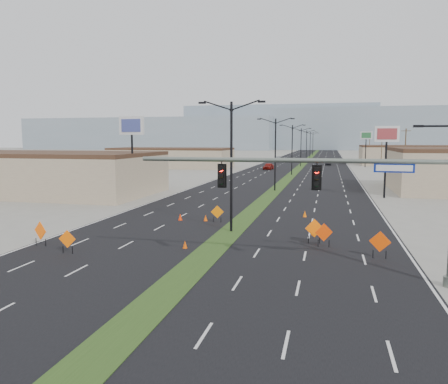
% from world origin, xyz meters
% --- Properties ---
extents(ground, '(600.00, 600.00, 0.00)m').
position_xyz_m(ground, '(0.00, 0.00, 0.00)').
color(ground, gray).
rests_on(ground, ground).
extents(road_surface, '(25.00, 400.00, 0.02)m').
position_xyz_m(road_surface, '(0.00, 100.00, 0.00)').
color(road_surface, black).
rests_on(road_surface, ground).
extents(median_strip, '(2.00, 400.00, 0.04)m').
position_xyz_m(median_strip, '(0.00, 100.00, 0.00)').
color(median_strip, '#284518').
rests_on(median_strip, ground).
extents(building_sw_near, '(40.00, 16.00, 5.00)m').
position_xyz_m(building_sw_near, '(-35.00, 30.00, 2.50)').
color(building_sw_near, tan).
rests_on(building_sw_near, ground).
extents(building_sw_far, '(30.00, 14.00, 4.50)m').
position_xyz_m(building_sw_far, '(-32.00, 85.00, 2.25)').
color(building_sw_far, tan).
rests_on(building_sw_far, ground).
extents(building_se_far, '(44.00, 16.00, 5.00)m').
position_xyz_m(building_se_far, '(38.00, 110.00, 2.50)').
color(building_se_far, tan).
rests_on(building_se_far, ground).
extents(mesa_west, '(180.00, 50.00, 22.00)m').
position_xyz_m(mesa_west, '(-120.00, 280.00, 11.00)').
color(mesa_west, '#8295A2').
rests_on(mesa_west, ground).
extents(mesa_center, '(220.00, 50.00, 28.00)m').
position_xyz_m(mesa_center, '(40.00, 300.00, 14.00)').
color(mesa_center, '#8295A2').
rests_on(mesa_center, ground).
extents(mesa_backdrop, '(140.00, 50.00, 32.00)m').
position_xyz_m(mesa_backdrop, '(-30.00, 320.00, 16.00)').
color(mesa_backdrop, '#8295A2').
rests_on(mesa_backdrop, ground).
extents(signal_mast, '(16.30, 0.60, 8.00)m').
position_xyz_m(signal_mast, '(8.56, 2.00, 4.79)').
color(signal_mast, slate).
rests_on(signal_mast, ground).
extents(streetlight_0, '(5.15, 0.24, 10.02)m').
position_xyz_m(streetlight_0, '(0.00, 12.00, 5.42)').
color(streetlight_0, black).
rests_on(streetlight_0, ground).
extents(streetlight_1, '(5.15, 0.24, 10.02)m').
position_xyz_m(streetlight_1, '(0.00, 40.00, 5.42)').
color(streetlight_1, black).
rests_on(streetlight_1, ground).
extents(streetlight_2, '(5.15, 0.24, 10.02)m').
position_xyz_m(streetlight_2, '(0.00, 68.00, 5.42)').
color(streetlight_2, black).
rests_on(streetlight_2, ground).
extents(streetlight_3, '(5.15, 0.24, 10.02)m').
position_xyz_m(streetlight_3, '(0.00, 96.00, 5.42)').
color(streetlight_3, black).
rests_on(streetlight_3, ground).
extents(streetlight_4, '(5.15, 0.24, 10.02)m').
position_xyz_m(streetlight_4, '(0.00, 124.00, 5.42)').
color(streetlight_4, black).
rests_on(streetlight_4, ground).
extents(streetlight_5, '(5.15, 0.24, 10.02)m').
position_xyz_m(streetlight_5, '(0.00, 152.00, 5.42)').
color(streetlight_5, black).
rests_on(streetlight_5, ground).
extents(streetlight_6, '(5.15, 0.24, 10.02)m').
position_xyz_m(streetlight_6, '(0.00, 180.00, 5.42)').
color(streetlight_6, black).
rests_on(streetlight_6, ground).
extents(utility_pole_1, '(1.60, 0.20, 9.00)m').
position_xyz_m(utility_pole_1, '(20.00, 60.00, 4.67)').
color(utility_pole_1, '#4C3823').
rests_on(utility_pole_1, ground).
extents(utility_pole_2, '(1.60, 0.20, 9.00)m').
position_xyz_m(utility_pole_2, '(20.00, 95.00, 4.67)').
color(utility_pole_2, '#4C3823').
rests_on(utility_pole_2, ground).
extents(utility_pole_3, '(1.60, 0.20, 9.00)m').
position_xyz_m(utility_pole_3, '(20.00, 130.00, 4.67)').
color(utility_pole_3, '#4C3823').
rests_on(utility_pole_3, ground).
extents(car_left, '(2.37, 4.85, 1.59)m').
position_xyz_m(car_left, '(-6.64, 82.16, 0.80)').
color(car_left, maroon).
rests_on(car_left, ground).
extents(car_mid, '(1.63, 4.44, 1.45)m').
position_xyz_m(car_mid, '(7.12, 104.00, 0.73)').
color(car_mid, black).
rests_on(car_mid, ground).
extents(car_far, '(2.83, 5.55, 1.54)m').
position_xyz_m(car_far, '(-9.22, 122.69, 0.77)').
color(car_far, '#A1A4AA').
rests_on(car_far, ground).
extents(construction_sign_0, '(1.20, 0.48, 1.69)m').
position_xyz_m(construction_sign_0, '(-11.50, 4.46, 1.00)').
color(construction_sign_0, '#FD5805').
rests_on(construction_sign_0, ground).
extents(construction_sign_1, '(1.14, 0.09, 1.52)m').
position_xyz_m(construction_sign_1, '(-8.59, 3.12, 0.89)').
color(construction_sign_1, '#FD6205').
rests_on(construction_sign_1, ground).
extents(construction_sign_2, '(1.10, 0.30, 1.49)m').
position_xyz_m(construction_sign_2, '(-2.00, 15.42, 0.87)').
color(construction_sign_2, orange).
rests_on(construction_sign_2, ground).
extents(construction_sign_3, '(1.15, 0.48, 1.63)m').
position_xyz_m(construction_sign_3, '(7.09, 8.60, 0.96)').
color(construction_sign_3, '#DF3A04').
rests_on(construction_sign_3, ground).
extents(construction_sign_4, '(1.22, 0.51, 1.73)m').
position_xyz_m(construction_sign_4, '(6.43, 9.55, 1.02)').
color(construction_sign_4, '#FF6805').
rests_on(construction_sign_4, ground).
extents(construction_sign_5, '(1.26, 0.30, 1.70)m').
position_xyz_m(construction_sign_5, '(10.41, 6.50, 1.00)').
color(construction_sign_5, '#EC4404').
rests_on(construction_sign_5, ground).
extents(cone_0, '(0.40, 0.40, 0.58)m').
position_xyz_m(cone_0, '(-3.15, 15.74, 0.29)').
color(cone_0, '#EC5104').
rests_on(cone_0, ground).
extents(cone_1, '(0.42, 0.42, 0.54)m').
position_xyz_m(cone_1, '(-1.81, 6.10, 0.27)').
color(cone_1, '#D64704').
rests_on(cone_1, ground).
extents(cone_2, '(0.42, 0.42, 0.59)m').
position_xyz_m(cone_2, '(5.24, 19.83, 0.30)').
color(cone_2, '#FB6805').
rests_on(cone_2, ground).
extents(cone_3, '(0.48, 0.48, 0.62)m').
position_xyz_m(cone_3, '(-5.44, 15.56, 0.31)').
color(cone_3, '#F33105').
rests_on(cone_3, ground).
extents(pole_sign_west, '(3.23, 0.78, 9.84)m').
position_xyz_m(pole_sign_west, '(-15.35, 26.99, 8.05)').
color(pole_sign_west, black).
rests_on(pole_sign_west, ground).
extents(pole_sign_east_near, '(2.88, 0.54, 8.77)m').
position_xyz_m(pole_sign_east_near, '(14.00, 35.56, 7.11)').
color(pole_sign_east_near, black).
rests_on(pole_sign_east_near, ground).
extents(pole_sign_east_far, '(2.92, 1.39, 9.17)m').
position_xyz_m(pole_sign_east_far, '(16.37, 97.18, 7.46)').
color(pole_sign_east_far, black).
rests_on(pole_sign_east_far, ground).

